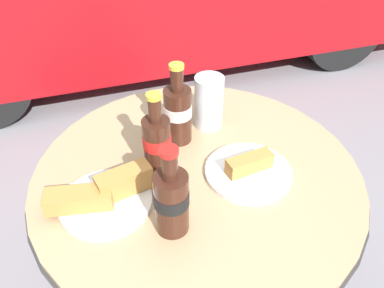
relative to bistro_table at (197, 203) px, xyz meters
name	(u,v)px	position (x,y,z in m)	size (l,w,h in m)	color
bistro_table	(197,203)	(0.00, 0.00, 0.00)	(0.81, 0.81, 0.70)	#333333
cola_bottle_left	(171,200)	(-0.10, -0.15, 0.20)	(0.07, 0.07, 0.21)	#3D1E14
cola_bottle_right	(178,112)	(-0.01, 0.13, 0.21)	(0.07, 0.07, 0.22)	#3D1E14
cola_bottle_center	(157,143)	(-0.09, 0.03, 0.20)	(0.07, 0.07, 0.22)	#3D1E14
drinking_glass	(209,104)	(0.09, 0.17, 0.19)	(0.08, 0.08, 0.15)	silver
lunch_plate_near	(249,170)	(0.11, -0.05, 0.13)	(0.21, 0.21, 0.05)	silver
lunch_plate_far	(104,196)	(-0.23, -0.04, 0.14)	(0.24, 0.20, 0.07)	silver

